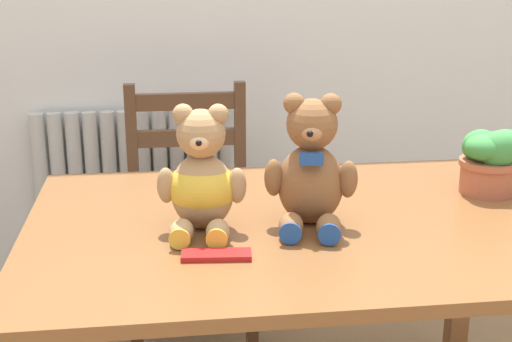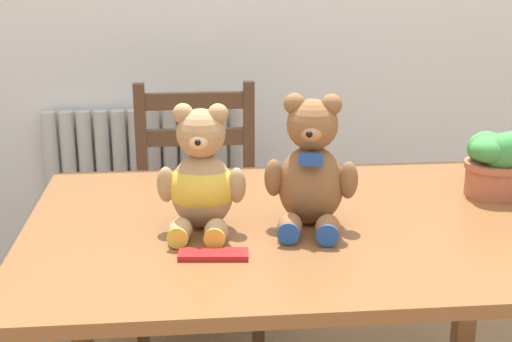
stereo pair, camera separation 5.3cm
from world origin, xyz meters
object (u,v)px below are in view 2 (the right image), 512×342
at_px(wooden_chair_behind, 198,211).
at_px(teddy_bear_right, 311,170).
at_px(teddy_bear_left, 202,180).
at_px(potted_plant, 497,160).
at_px(chocolate_bar, 213,254).

height_order(wooden_chair_behind, teddy_bear_right, teddy_bear_right).
height_order(wooden_chair_behind, teddy_bear_left, teddy_bear_left).
distance_m(teddy_bear_left, potted_plant, 0.79).
bearing_deg(chocolate_bar, wooden_chair_behind, 91.20).
height_order(teddy_bear_right, potted_plant, teddy_bear_right).
distance_m(teddy_bear_right, potted_plant, 0.55).
bearing_deg(teddy_bear_left, potted_plant, -160.54).
xyz_separation_m(wooden_chair_behind, potted_plant, (0.78, -0.69, 0.37)).
xyz_separation_m(teddy_bear_left, teddy_bear_right, (0.25, -0.00, 0.02)).
distance_m(wooden_chair_behind, teddy_bear_left, 0.94).
bearing_deg(teddy_bear_right, wooden_chair_behind, -61.57).
xyz_separation_m(wooden_chair_behind, teddy_bear_left, (0.00, -0.85, 0.39)).
height_order(wooden_chair_behind, potted_plant, potted_plant).
bearing_deg(teddy_bear_right, potted_plant, -150.83).
relative_size(wooden_chair_behind, chocolate_bar, 5.98).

